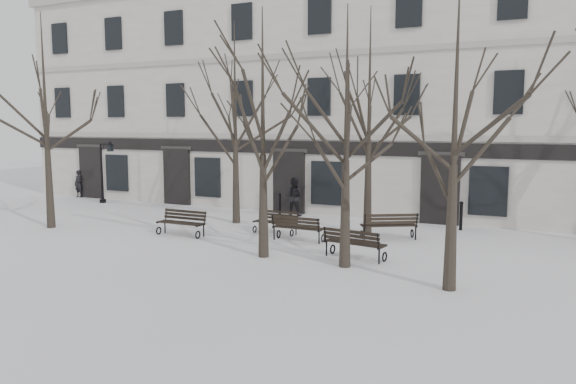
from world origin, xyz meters
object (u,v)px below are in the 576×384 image
Objects in this scene: tree_1 at (263,103)px; lamp_post at (105,167)px; tree_0 at (45,95)px; bench_3 at (276,221)px; tree_2 at (347,106)px; bench_0 at (182,222)px; tree_3 at (456,101)px; bench_2 at (354,242)px; bench_4 at (389,225)px; bench_1 at (298,227)px.

tree_1 is 15.43m from lamp_post.
lamp_post is (-3.23, 6.41, -3.43)m from tree_0.
lamp_post is at bearing 152.13° from tree_1.
tree_2 is at bearing -38.97° from bench_3.
bench_0 is at bearing 9.94° from tree_0.
tree_0 is at bearing 173.80° from tree_3.
tree_1 is 5.13m from bench_2.
lamp_post reaches higher than bench_4.
bench_4 is at bearing 119.82° from tree_3.
tree_3 is 4.33× the size of bench_3.
tree_2 is 5.70m from bench_1.
bench_0 is 7.71m from bench_4.
bench_4 is at bearing -149.85° from bench_1.
bench_0 is 0.58× the size of lamp_post.
tree_1 is 1.02× the size of tree_3.
tree_3 is at bearing -30.13° from bench_3.
bench_3 is 0.53× the size of lamp_post.
tree_2 is 3.34m from tree_3.
bench_2 is (2.71, -1.67, 0.02)m from bench_1.
bench_3 is at bearing 111.41° from tree_1.
lamp_post is at bearing -41.13° from bench_4.
tree_2 is 6.94m from bench_3.
bench_3 is 0.85× the size of bench_4.
bench_4 is at bearing 12.32° from bench_3.
tree_2 is at bearing -13.90° from bench_0.
tree_0 is 7.96m from lamp_post.
bench_2 is 0.98× the size of bench_4.
tree_2 is 1.00× the size of tree_3.
bench_1 is at bearing 90.84° from tree_1.
tree_0 is 13.71m from bench_2.
lamp_post is (-13.39, 7.08, -2.90)m from tree_1.
tree_0 reaches higher than tree_3.
tree_1 reaches higher than tree_2.
tree_0 is 16.20m from tree_3.
tree_2 reaches higher than bench_4.
tree_1 is at bearing -21.07° from bench_0.
tree_1 is at bearing 169.68° from tree_3.
tree_2 is at bearing 102.80° from bench_2.
lamp_post is (-19.32, 8.16, -2.82)m from tree_3.
tree_2 is 8.46m from bench_0.
tree_2 reaches higher than bench_1.
bench_0 is (-7.15, 1.74, -4.18)m from tree_2.
bench_2 is at bearing 55.85° from bench_4.
bench_4 is (0.09, 4.38, -4.15)m from tree_2.
tree_3 is at bearing 147.69° from bench_1.
tree_2 is 2.29× the size of lamp_post.
bench_2 is 1.15× the size of bench_3.
tree_1 is at bearing -3.77° from tree_0.
tree_2 is 4.01× the size of bench_1.
tree_1 is 6.37m from bench_0.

